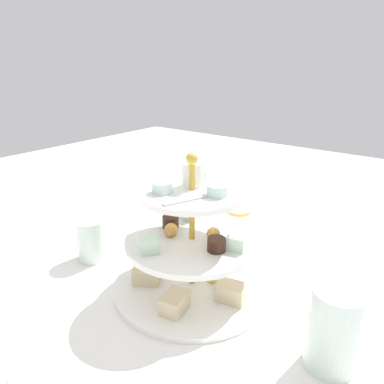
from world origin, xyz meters
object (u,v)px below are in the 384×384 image
water_glass_tall_right (334,329)px  butter_knife_right (330,257)px  water_glass_mid_back (91,240)px  tiered_serving_stand (192,251)px  teacup_with_saucer (238,219)px  water_glass_short_left (180,211)px

water_glass_tall_right → butter_knife_right: 0.30m
water_glass_tall_right → water_glass_mid_back: (-0.02, 0.48, -0.02)m
tiered_serving_stand → water_glass_tall_right: size_ratio=2.40×
water_glass_tall_right → teacup_with_saucer: bearing=47.3°
butter_knife_right → water_glass_tall_right: bearing=149.8°
teacup_with_saucer → water_glass_mid_back: (-0.31, 0.17, 0.02)m
water_glass_short_left → butter_knife_right: (0.07, -0.34, -0.04)m
water_glass_short_left → tiered_serving_stand: bearing=-136.1°
water_glass_tall_right → butter_knife_right: (0.28, 0.09, -0.06)m
water_glass_tall_right → water_glass_mid_back: bearing=92.0°
butter_knife_right → tiered_serving_stand: bearing=99.5°
water_glass_tall_right → teacup_with_saucer: (0.29, 0.31, -0.03)m
tiered_serving_stand → butter_knife_right: size_ratio=1.66×
tiered_serving_stand → teacup_with_saucer: (0.26, 0.06, -0.05)m
tiered_serving_stand → butter_knife_right: tiered_serving_stand is taller
tiered_serving_stand → teacup_with_saucer: size_ratio=3.14×
tiered_serving_stand → water_glass_tall_right: 0.26m
tiered_serving_stand → water_glass_short_left: bearing=43.9°
water_glass_short_left → water_glass_mid_back: size_ratio=0.97×
water_glass_short_left → water_glass_mid_back: 0.23m
butter_knife_right → water_glass_mid_back: size_ratio=1.95×
water_glass_tall_right → water_glass_short_left: water_glass_tall_right is taller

